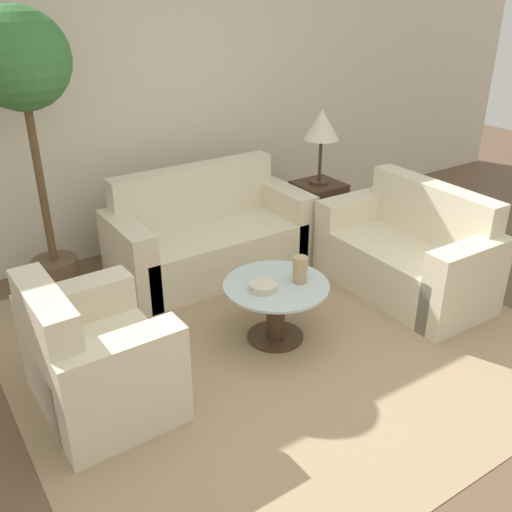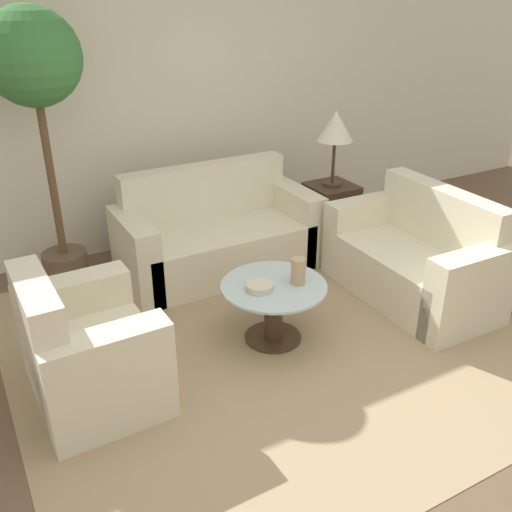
{
  "view_description": "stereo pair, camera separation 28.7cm",
  "coord_description": "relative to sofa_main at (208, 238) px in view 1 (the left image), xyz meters",
  "views": [
    {
      "loc": [
        -1.96,
        -1.94,
        2.32
      ],
      "look_at": [
        0.05,
        1.08,
        0.55
      ],
      "focal_mm": 40.0,
      "sensor_mm": 36.0,
      "label": 1
    },
    {
      "loc": [
        -1.71,
        -2.09,
        2.32
      ],
      "look_at": [
        0.05,
        1.08,
        0.55
      ],
      "focal_mm": 40.0,
      "sensor_mm": 36.0,
      "label": 2
    }
  ],
  "objects": [
    {
      "name": "rug",
      "position": [
        -0.13,
        -1.21,
        -0.29
      ],
      "size": [
        3.52,
        3.26,
        0.01
      ],
      "color": "tan",
      "rests_on": "ground_plane"
    },
    {
      "name": "wall_back",
      "position": [
        -0.19,
        0.84,
        1.01
      ],
      "size": [
        10.0,
        0.06,
        2.6
      ],
      "color": "beige",
      "rests_on": "ground_plane"
    },
    {
      "name": "vase",
      "position": [
        0.02,
        -1.27,
        0.24
      ],
      "size": [
        0.1,
        0.1,
        0.19
      ],
      "color": "tan",
      "rests_on": "coffee_table"
    },
    {
      "name": "ground_plane",
      "position": [
        -0.19,
        -2.04,
        -0.29
      ],
      "size": [
        14.0,
        14.0,
        0.0
      ],
      "primitive_type": "plane",
      "color": "brown"
    },
    {
      "name": "potted_plant",
      "position": [
        -1.23,
        0.3,
        1.35
      ],
      "size": [
        0.7,
        0.7,
        2.18
      ],
      "color": "brown",
      "rests_on": "ground_plane"
    },
    {
      "name": "side_table",
      "position": [
        1.19,
        -0.04,
        -0.0
      ],
      "size": [
        0.42,
        0.42,
        0.59
      ],
      "color": "#422D1E",
      "rests_on": "ground_plane"
    },
    {
      "name": "sofa_main",
      "position": [
        0.0,
        0.0,
        0.0
      ],
      "size": [
        1.7,
        0.77,
        0.89
      ],
      "color": "beige",
      "rests_on": "ground_plane"
    },
    {
      "name": "bowl",
      "position": [
        -0.26,
        -1.23,
        0.17
      ],
      "size": [
        0.18,
        0.18,
        0.05
      ],
      "color": "beige",
      "rests_on": "coffee_table"
    },
    {
      "name": "armchair",
      "position": [
        -1.44,
        -1.2,
        0.0
      ],
      "size": [
        0.72,
        0.92,
        0.85
      ],
      "rotation": [
        0.0,
        0.0,
        1.59
      ],
      "color": "beige",
      "rests_on": "ground_plane"
    },
    {
      "name": "table_lamp",
      "position": [
        1.19,
        -0.04,
        0.83
      ],
      "size": [
        0.33,
        0.33,
        0.69
      ],
      "color": "#422D1E",
      "rests_on": "side_table"
    },
    {
      "name": "coffee_table",
      "position": [
        -0.13,
        -1.21,
        -0.01
      ],
      "size": [
        0.73,
        0.73,
        0.44
      ],
      "color": "#422D1E",
      "rests_on": "ground_plane"
    },
    {
      "name": "loveseat",
      "position": [
        1.19,
        -1.21,
        0.0
      ],
      "size": [
        0.75,
        1.41,
        0.87
      ],
      "rotation": [
        0.0,
        0.0,
        -1.58
      ],
      "color": "beige",
      "rests_on": "ground_plane"
    }
  ]
}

